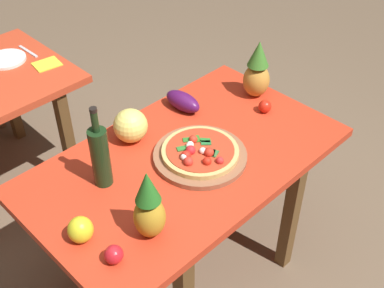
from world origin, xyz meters
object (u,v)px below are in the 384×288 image
napkin_folded (47,64)px  pizza_board (200,156)px  pizza (200,152)px  tomato_at_corner (265,106)px  display_table (185,172)px  bell_pepper (80,230)px  tomato_by_bottle (114,254)px  dinner_plate (6,59)px  pineapple_left (257,72)px  eggplant (183,101)px  melon (131,126)px  pineapple_right (149,208)px  wine_bottle (100,156)px  knife_utensil (28,51)px

napkin_folded → pizza_board: bearing=-88.0°
pizza → tomato_at_corner: pizza is taller
display_table → bell_pepper: size_ratio=13.45×
tomato_by_bottle → dinner_plate: (0.42, 1.52, -0.03)m
pizza → pineapple_left: bearing=15.1°
eggplant → tomato_at_corner: (0.27, -0.30, -0.01)m
pizza_board → melon: melon is taller
tomato_by_bottle → napkin_folded: 1.44m
pineapple_right → bell_pepper: bearing=140.9°
eggplant → tomato_at_corner: bearing=-48.0°
pizza → wine_bottle: 0.43m
wine_bottle → melon: bearing=27.9°
pizza → tomato_by_bottle: bearing=-164.1°
pizza → wine_bottle: (-0.38, 0.18, 0.10)m
pineapple_left → pineapple_right: pineapple_right is taller
display_table → eggplant: (0.24, 0.27, 0.13)m
tomato_by_bottle → wine_bottle: bearing=58.1°
pizza → display_table: bearing=125.6°
pineapple_left → napkin_folded: size_ratio=2.15×
eggplant → knife_utensil: eggplant is taller
tomato_by_bottle → pizza: bearing=15.9°
pizza_board → knife_utensil: size_ratio=2.26×
pizza → pineapple_left: 0.58m
pineapple_left → display_table: bearing=-170.5°
pineapple_right → tomato_by_bottle: 0.20m
pineapple_left → knife_utensil: pineapple_left is taller
pizza_board → dinner_plate: bearing=97.6°
display_table → pizza: 0.14m
pizza → bell_pepper: (-0.62, -0.01, 0.01)m
bell_pepper → dinner_plate: (0.44, 1.36, -0.04)m
bell_pepper → knife_utensil: bearing=66.9°
display_table → melon: melon is taller
pineapple_right → knife_utensil: size_ratio=1.69×
melon → tomato_at_corner: size_ratio=2.45×
tomato_at_corner → knife_utensil: 1.43m
wine_bottle → display_table: bearing=-19.9°
eggplant → dinner_plate: bearing=110.2°
bell_pepper → pizza_board: bearing=0.8°
display_table → knife_utensil: knife_utensil is taller
pineapple_right → dinner_plate: bearing=80.8°
wine_bottle → melon: size_ratio=2.41×
dinner_plate → bell_pepper: bearing=-108.0°
display_table → pineapple_left: size_ratio=4.63×
pineapple_left → napkin_folded: pineapple_left is taller
wine_bottle → dinner_plate: (0.20, 1.18, -0.13)m
pineapple_left → bell_pepper: bearing=-172.4°
pineapple_left → napkin_folded: bearing=120.4°
tomato_at_corner → tomato_by_bottle: size_ratio=0.92×
bell_pepper → eggplant: bell_pepper is taller
melon → tomato_at_corner: bearing=-25.9°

